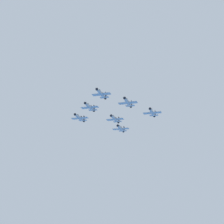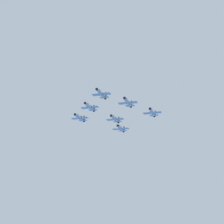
% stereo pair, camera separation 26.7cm
% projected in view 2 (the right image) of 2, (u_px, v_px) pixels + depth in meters
% --- Properties ---
extents(jet_lead, '(12.60, 13.69, 3.46)m').
position_uv_depth(jet_lead, '(101.00, 94.00, 187.59)').
color(jet_lead, '#9EA3A8').
extents(jet_left_wingman, '(13.41, 14.30, 3.64)m').
position_uv_depth(jet_left_wingman, '(128.00, 102.00, 196.04)').
color(jet_left_wingman, '#9EA3A8').
extents(jet_right_wingman, '(12.69, 13.79, 3.48)m').
position_uv_depth(jet_right_wingman, '(89.00, 107.00, 201.80)').
color(jet_right_wingman, '#9EA3A8').
extents(jet_left_outer, '(13.24, 14.08, 3.59)m').
position_uv_depth(jet_left_outer, '(152.00, 112.00, 204.10)').
color(jet_left_outer, '#9EA3A8').
extents(jet_right_outer, '(13.00, 14.04, 3.56)m').
position_uv_depth(jet_right_outer, '(79.00, 118.00, 216.14)').
color(jet_right_outer, '#9EA3A8').
extents(jet_slot_rear, '(12.70, 14.06, 3.52)m').
position_uv_depth(jet_slot_rear, '(115.00, 119.00, 209.42)').
color(jet_slot_rear, '#9EA3A8').
extents(jet_trailing, '(13.04, 13.82, 3.53)m').
position_uv_depth(jet_trailing, '(121.00, 128.00, 220.56)').
color(jet_trailing, '#9EA3A8').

